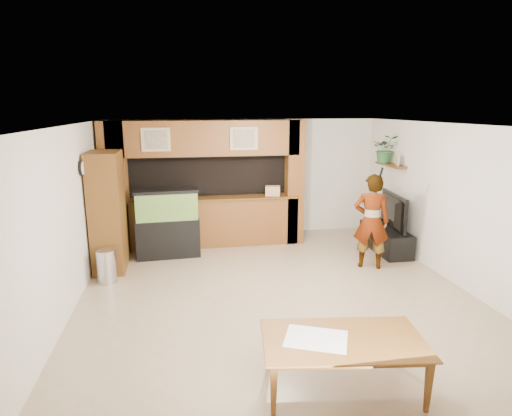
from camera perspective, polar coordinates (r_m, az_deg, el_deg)
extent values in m
plane|color=tan|center=(6.95, 2.48, -10.93)|extent=(6.50, 6.50, 0.00)
plane|color=white|center=(6.35, 2.72, 11.01)|extent=(6.50, 6.50, 0.00)
plane|color=silver|center=(9.67, -1.56, 4.03)|extent=(6.00, 0.00, 6.00)
plane|color=silver|center=(6.58, -23.84, -1.49)|extent=(0.00, 6.50, 6.50)
plane|color=silver|center=(7.74, 24.84, 0.48)|extent=(0.00, 6.50, 6.50)
cube|color=brown|center=(8.97, -6.48, -2.01)|extent=(3.80, 0.35, 1.00)
cube|color=brown|center=(8.84, -6.57, 1.24)|extent=(3.80, 0.43, 0.04)
cube|color=brown|center=(8.67, -6.79, 9.21)|extent=(3.80, 0.35, 0.70)
cube|color=brown|center=(8.88, -18.30, 2.54)|extent=(0.50, 0.35, 2.60)
cube|color=brown|center=(9.08, 5.13, 3.39)|extent=(0.35, 0.35, 2.60)
cube|color=black|center=(9.31, -6.85, 4.52)|extent=(4.20, 0.45, 0.85)
cube|color=tan|center=(8.48, -13.21, 8.87)|extent=(0.55, 0.03, 0.45)
cube|color=tan|center=(8.46, -13.21, 8.86)|extent=(0.43, 0.01, 0.35)
cube|color=tan|center=(8.56, -1.62, 9.24)|extent=(0.55, 0.03, 0.45)
cube|color=tan|center=(8.54, -1.61, 9.24)|extent=(0.43, 0.01, 0.35)
cylinder|color=black|center=(7.43, -22.26, 4.94)|extent=(0.04, 0.25, 0.25)
cylinder|color=white|center=(7.42, -22.07, 4.95)|extent=(0.01, 0.21, 0.21)
cube|color=brown|center=(9.25, 17.51, 5.51)|extent=(0.25, 0.90, 0.04)
cube|color=brown|center=(7.96, -19.17, -0.49)|extent=(0.53, 0.87, 2.11)
cylinder|color=#B2B2B7|center=(7.56, -19.29, -7.35)|extent=(0.31, 0.31, 0.57)
cube|color=black|center=(8.51, -11.63, -3.90)|extent=(1.20, 0.45, 0.75)
cube|color=#2F7633|center=(8.35, -11.83, 0.29)|extent=(1.15, 0.42, 0.52)
cube|color=black|center=(8.29, -11.93, 2.25)|extent=(1.20, 0.45, 0.06)
cube|color=black|center=(9.11, 16.88, -3.98)|extent=(0.52, 1.42, 0.47)
imported|color=black|center=(8.96, 17.13, -0.36)|extent=(0.30, 1.24, 0.71)
cube|color=tan|center=(9.00, 18.34, 6.07)|extent=(0.06, 0.16, 0.21)
imported|color=#255D2D|center=(9.39, 16.88, 7.55)|extent=(0.64, 0.60, 0.57)
imported|color=tan|center=(7.93, 15.12, -1.73)|extent=(0.74, 0.62, 1.72)
cylinder|color=black|center=(7.63, 16.37, 4.61)|extent=(0.04, 0.11, 0.17)
imported|color=brown|center=(4.71, 11.50, -19.95)|extent=(1.74, 1.12, 0.57)
cube|color=silver|center=(4.54, 8.01, -16.86)|extent=(0.74, 0.65, 0.01)
cube|color=tan|center=(9.00, 2.25, 2.32)|extent=(0.34, 0.27, 0.20)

